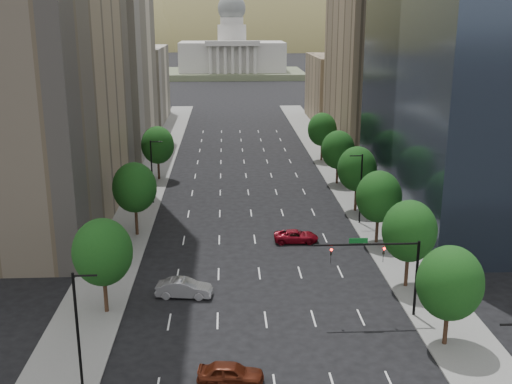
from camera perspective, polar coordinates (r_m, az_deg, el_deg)
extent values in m
cube|color=slate|center=(83.22, -11.19, -2.03)|extent=(6.00, 200.00, 0.15)
cube|color=slate|center=(84.42, 10.12, -1.71)|extent=(6.00, 200.00, 0.15)
cube|color=beige|center=(123.50, -13.29, 11.92)|extent=(14.00, 30.00, 35.00)
cube|color=beige|center=(156.70, -10.98, 9.71)|extent=(14.00, 26.00, 18.00)
cube|color=#8C7759|center=(122.09, 10.73, 10.85)|extent=(14.00, 30.00, 30.00)
cube|color=#8C7759|center=(154.91, 7.77, 9.42)|extent=(14.00, 26.00, 16.00)
cylinder|color=#382316|center=(52.23, 17.13, -11.55)|extent=(0.36, 0.36, 3.75)
ellipsoid|color=#0F3712|center=(50.74, 17.45, -8.01)|extent=(5.20, 5.20, 5.98)
cylinder|color=#382316|center=(61.62, 13.73, -6.81)|extent=(0.36, 0.36, 4.00)
ellipsoid|color=#0F3712|center=(60.29, 13.97, -3.51)|extent=(5.20, 5.20, 5.98)
cylinder|color=#382316|center=(72.43, 11.10, -3.20)|extent=(0.36, 0.36, 3.90)
ellipsoid|color=#0F3712|center=(71.33, 11.26, -0.42)|extent=(5.20, 5.20, 5.98)
cylinder|color=#382316|center=(83.53, 9.18, -0.44)|extent=(0.36, 0.36, 4.10)
ellipsoid|color=#0F3712|center=(82.53, 9.30, 2.12)|extent=(5.20, 5.20, 5.98)
cylinder|color=#382316|center=(96.82, 7.50, 1.82)|extent=(0.36, 0.36, 3.80)
ellipsoid|color=#0F3712|center=(96.01, 7.57, 3.88)|extent=(5.20, 5.20, 5.98)
cylinder|color=#382316|center=(112.15, 6.07, 3.87)|extent=(0.36, 0.36, 4.00)
ellipsoid|color=#0F3712|center=(111.43, 6.12, 5.76)|extent=(5.20, 5.20, 5.98)
cylinder|color=#382316|center=(56.53, -13.72, -8.95)|extent=(0.36, 0.36, 4.00)
ellipsoid|color=#0F3712|center=(55.08, -13.97, -5.40)|extent=(5.20, 5.20, 5.98)
cylinder|color=#382316|center=(74.87, -10.98, -2.46)|extent=(0.36, 0.36, 4.15)
ellipsoid|color=#0F3712|center=(73.74, -11.13, 0.42)|extent=(5.20, 5.20, 5.98)
cylinder|color=#382316|center=(99.71, -8.97, 2.22)|extent=(0.36, 0.36, 3.95)
ellipsoid|color=#0F3712|center=(98.90, -9.06, 4.31)|extent=(5.20, 5.20, 5.98)
cylinder|color=black|center=(78.06, 9.64, 0.24)|extent=(0.20, 0.20, 9.00)
cylinder|color=black|center=(76.85, 9.21, 3.32)|extent=(1.60, 0.14, 0.14)
cylinder|color=black|center=(44.84, -16.10, -12.48)|extent=(0.20, 0.20, 9.00)
cylinder|color=black|center=(42.82, -15.50, -7.45)|extent=(1.60, 0.14, 0.14)
cylinder|color=black|center=(86.51, -9.58, 1.79)|extent=(0.20, 0.20, 9.00)
cylinder|color=black|center=(85.48, -9.18, 4.60)|extent=(1.60, 0.14, 0.14)
cylinder|color=black|center=(55.49, 14.56, -7.80)|extent=(0.24, 0.24, 7.00)
cylinder|color=black|center=(53.10, 10.16, -4.78)|extent=(9.00, 0.18, 0.18)
imported|color=black|center=(53.64, 11.69, -5.28)|extent=(0.18, 0.22, 1.10)
imported|color=black|center=(52.71, 6.93, -5.44)|extent=(0.18, 0.22, 1.10)
sphere|color=#FF0C07|center=(53.41, 11.75, -5.14)|extent=(0.20, 0.20, 0.20)
sphere|color=#FF0C07|center=(52.48, 6.97, -5.30)|extent=(0.20, 0.20, 0.20)
cube|color=#0C591E|center=(52.83, 9.43, -4.45)|extent=(1.60, 0.06, 0.45)
cube|color=#596647|center=(269.42, -2.20, 10.86)|extent=(60.00, 40.00, 2.50)
cube|color=silver|center=(268.87, -2.21, 12.40)|extent=(44.00, 26.00, 12.00)
cube|color=silver|center=(254.57, -2.19, 13.55)|extent=(22.00, 4.00, 2.00)
cylinder|color=silver|center=(268.44, -2.24, 14.42)|extent=(12.00, 12.00, 7.00)
cylinder|color=silver|center=(268.35, -2.25, 15.49)|extent=(9.60, 9.60, 3.00)
sphere|color=slate|center=(268.35, -2.26, 16.58)|extent=(11.60, 11.60, 11.60)
ellipsoid|color=olive|center=(597.15, -16.33, 9.75)|extent=(380.00, 342.00, 190.00)
ellipsoid|color=olive|center=(623.48, 1.15, 9.81)|extent=(440.00, 396.00, 240.00)
ellipsoid|color=olive|center=(694.63, 15.29, 10.47)|extent=(360.00, 324.00, 200.00)
imported|color=#4C1A0C|center=(45.96, -2.35, -16.38)|extent=(4.95, 2.45, 1.62)
imported|color=#97979C|center=(58.78, -6.64, -8.80)|extent=(5.40, 2.41, 1.72)
imported|color=maroon|center=(72.00, 3.72, -4.09)|extent=(5.17, 2.43, 1.43)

